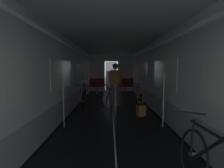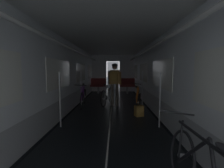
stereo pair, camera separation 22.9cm
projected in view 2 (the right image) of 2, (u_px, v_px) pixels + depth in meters
name	position (u px, v px, depth m)	size (l,w,h in m)	color
train_car_shell	(111.00, 63.00, 5.50)	(3.14, 12.34, 2.57)	black
bench_seat_far_left	(98.00, 84.00, 10.07)	(0.98, 0.51, 0.95)	gray
bench_seat_far_right	(127.00, 84.00, 10.04)	(0.98, 0.51, 0.95)	gray
bicycle_orange	(138.00, 99.00, 6.10)	(0.44, 1.69, 0.96)	black
bicycle_purple	(83.00, 98.00, 6.30)	(0.44, 1.69, 0.94)	black
person_cyclist_aisle	(115.00, 80.00, 6.51)	(0.56, 0.43, 1.73)	brown
bicycle_silver_in_aisle	(107.00, 95.00, 6.84)	(0.60, 1.65, 0.94)	black
backpack_on_floor	(139.00, 111.00, 5.12)	(0.26, 0.20, 0.34)	olive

